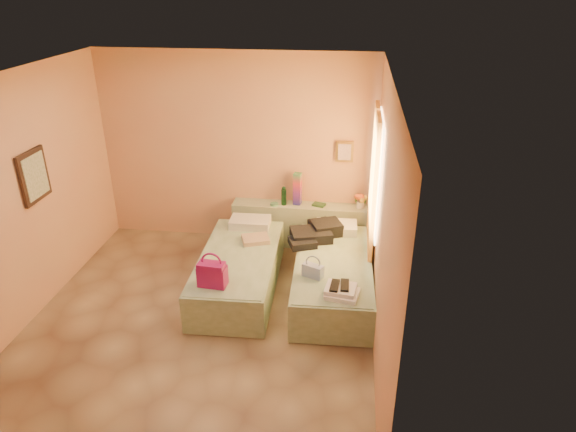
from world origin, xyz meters
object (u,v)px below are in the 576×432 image
object	(u,v)px
headboard_ledge	(302,225)
flower_vase	(361,200)
bed_left	(239,271)
green_book	(319,205)
bed_right	(333,278)
magenta_handbag	(212,274)
blue_handbag	(313,271)
towel_stack	(342,292)
water_bottle	(284,196)

from	to	relation	value
headboard_ledge	flower_vase	xyz separation A→B (m)	(0.84, 0.00, 0.45)
headboard_ledge	bed_left	bearing A→B (deg)	-117.78
bed_left	green_book	bearing A→B (deg)	52.79
bed_left	bed_right	world-z (taller)	same
bed_right	magenta_handbag	xyz separation A→B (m)	(-1.34, -0.73, 0.40)
headboard_ledge	bed_right	bearing A→B (deg)	-67.87
flower_vase	blue_handbag	world-z (taller)	flower_vase
bed_right	blue_handbag	bearing A→B (deg)	-120.89
headboard_ledge	blue_handbag	bearing A→B (deg)	-79.96
towel_stack	blue_handbag	bearing A→B (deg)	135.13
green_book	towel_stack	world-z (taller)	green_book
magenta_handbag	blue_handbag	size ratio (longest dim) A/B	1.30
green_book	blue_handbag	distance (m)	1.70
bed_left	magenta_handbag	world-z (taller)	magenta_handbag
flower_vase	headboard_ledge	bearing A→B (deg)	-179.78
water_bottle	flower_vase	bearing A→B (deg)	1.45
flower_vase	bed_left	bearing A→B (deg)	-139.58
bed_left	flower_vase	xyz separation A→B (m)	(1.52, 1.30, 0.53)
water_bottle	flower_vase	distance (m)	1.11
magenta_handbag	towel_stack	world-z (taller)	magenta_handbag
headboard_ledge	towel_stack	world-z (taller)	headboard_ledge
bed_right	flower_vase	world-z (taller)	flower_vase
blue_handbag	towel_stack	distance (m)	0.50
green_book	bed_left	bearing A→B (deg)	-106.59
flower_vase	bed_right	bearing A→B (deg)	-103.70
bed_left	flower_vase	distance (m)	2.07
bed_right	blue_handbag	size ratio (longest dim) A/B	8.19
headboard_ledge	bed_left	xyz separation A→B (m)	(-0.68, -1.29, -0.08)
water_bottle	blue_handbag	size ratio (longest dim) A/B	1.09
bed_left	green_book	size ratio (longest dim) A/B	11.37
bed_left	water_bottle	world-z (taller)	water_bottle
bed_right	flower_vase	bearing A→B (deg)	74.53
water_bottle	green_book	xyz separation A→B (m)	(0.51, 0.03, -0.12)
bed_right	flower_vase	distance (m)	1.43
headboard_ledge	magenta_handbag	size ratio (longest dim) A/B	6.45
headboard_ledge	bed_left	world-z (taller)	headboard_ledge
green_book	flower_vase	world-z (taller)	flower_vase
bed_left	towel_stack	world-z (taller)	towel_stack
towel_stack	flower_vase	bearing A→B (deg)	84.83
bed_right	towel_stack	xyz separation A→B (m)	(0.13, -0.76, 0.30)
bed_right	flower_vase	xyz separation A→B (m)	(0.32, 1.29, 0.53)
headboard_ledge	water_bottle	size ratio (longest dim) A/B	7.68
water_bottle	green_book	size ratio (longest dim) A/B	1.52
bed_left	blue_handbag	world-z (taller)	blue_handbag
flower_vase	towel_stack	world-z (taller)	flower_vase
bed_right	magenta_handbag	distance (m)	1.57
headboard_ledge	green_book	world-z (taller)	green_book
blue_handbag	bed_right	bearing A→B (deg)	85.14
water_bottle	towel_stack	distance (m)	2.24
water_bottle	towel_stack	world-z (taller)	water_bottle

